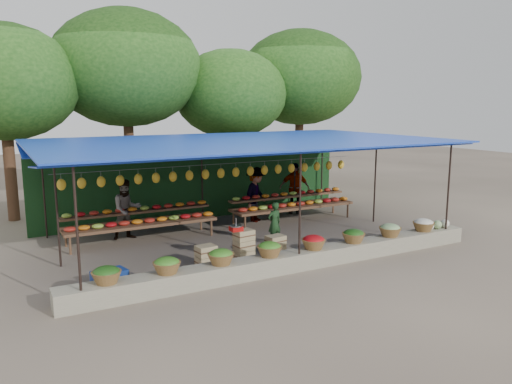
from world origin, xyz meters
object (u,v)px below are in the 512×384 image
blue_crate_front (103,278)px  blue_crate_back (112,278)px  weighing_scale (236,228)px  vendor_seated (274,223)px  crate_counter (243,248)px

blue_crate_front → blue_crate_back: size_ratio=0.80×
weighing_scale → vendor_seated: vendor_seated is taller
vendor_seated → blue_crate_front: vendor_seated is taller
crate_counter → blue_crate_back: (-3.21, -0.23, -0.14)m
blue_crate_front → weighing_scale: bearing=-4.6°
blue_crate_front → blue_crate_back: blue_crate_back is taller
crate_counter → weighing_scale: size_ratio=7.45×
blue_crate_back → vendor_seated: bearing=0.6°
vendor_seated → crate_counter: bearing=25.5°
crate_counter → vendor_seated: vendor_seated is taller
weighing_scale → blue_crate_back: bearing=-175.6°
vendor_seated → blue_crate_front: 4.90m
blue_crate_back → blue_crate_front: bearing=112.4°
blue_crate_front → blue_crate_back: 0.27m
crate_counter → vendor_seated: bearing=32.4°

